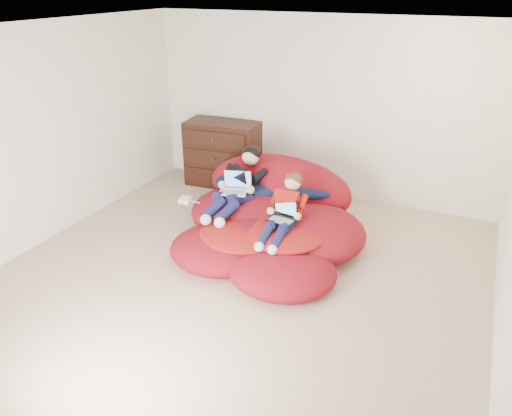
{
  "coord_description": "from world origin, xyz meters",
  "views": [
    {
      "loc": [
        2.08,
        -4.11,
        2.91
      ],
      "look_at": [
        0.07,
        0.22,
        0.7
      ],
      "focal_mm": 35.0,
      "sensor_mm": 36.0,
      "label": 1
    }
  ],
  "objects": [
    {
      "name": "beanbag_pile",
      "position": [
        -0.04,
        0.88,
        0.26
      ],
      "size": [
        2.31,
        2.44,
        0.89
      ],
      "color": "maroon",
      "rests_on": "ground"
    },
    {
      "name": "laptop_black",
      "position": [
        0.28,
        0.49,
        0.55
      ],
      "size": [
        0.33,
        0.29,
        0.23
      ],
      "color": "black",
      "rests_on": "younger_boy"
    },
    {
      "name": "younger_boy",
      "position": [
        0.28,
        0.55,
        0.6
      ],
      "size": [
        0.27,
        0.91,
        0.62
      ],
      "color": "#B51E10",
      "rests_on": "beanbag_pile"
    },
    {
      "name": "older_boy",
      "position": [
        -0.48,
        0.94,
        0.65
      ],
      "size": [
        0.44,
        1.22,
        0.65
      ],
      "color": "black",
      "rests_on": "beanbag_pile"
    },
    {
      "name": "cream_pillow",
      "position": [
        -0.56,
        1.64,
        0.62
      ],
      "size": [
        0.46,
        0.29,
        0.29
      ],
      "primitive_type": "ellipsoid",
      "color": "white",
      "rests_on": "beanbag_pile"
    },
    {
      "name": "power_adapter",
      "position": [
        -1.07,
        0.62,
        0.42
      ],
      "size": [
        0.16,
        0.16,
        0.05
      ],
      "primitive_type": "cube",
      "rotation": [
        0.0,
        0.0,
        0.12
      ],
      "color": "white",
      "rests_on": "beanbag_pile"
    },
    {
      "name": "dresser",
      "position": [
        -1.4,
        2.21,
        0.49
      ],
      "size": [
        1.13,
        0.65,
        0.98
      ],
      "color": "black",
      "rests_on": "ground"
    },
    {
      "name": "laptop_white",
      "position": [
        -0.48,
        0.82,
        0.63
      ],
      "size": [
        0.38,
        0.36,
        0.24
      ],
      "color": "white",
      "rests_on": "older_boy"
    },
    {
      "name": "room_shell",
      "position": [
        0.0,
        0.0,
        0.22
      ],
      "size": [
        5.1,
        5.1,
        2.77
      ],
      "color": "tan",
      "rests_on": "ground"
    }
  ]
}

